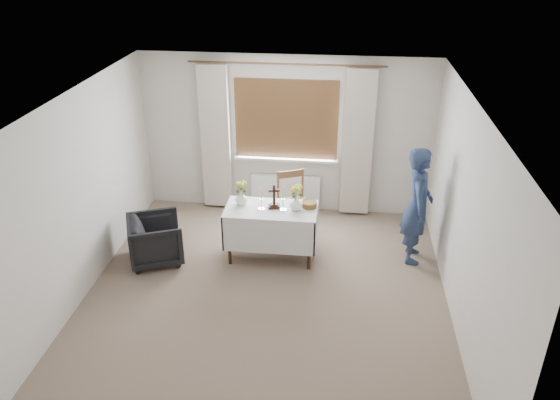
# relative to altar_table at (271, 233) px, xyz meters

# --- Properties ---
(ground) EXTENTS (5.00, 5.00, 0.00)m
(ground) POSITION_rel_altar_table_xyz_m (0.05, -0.99, -0.38)
(ground) COLOR #836D5A
(ground) RESTS_ON ground
(altar_table) EXTENTS (1.24, 0.64, 0.76)m
(altar_table) POSITION_rel_altar_table_xyz_m (0.00, 0.00, 0.00)
(altar_table) COLOR white
(altar_table) RESTS_ON ground
(wooden_chair) EXTENTS (0.58, 0.58, 0.96)m
(wooden_chair) POSITION_rel_altar_table_xyz_m (0.25, 0.69, 0.10)
(wooden_chair) COLOR brown
(wooden_chair) RESTS_ON ground
(armchair) EXTENTS (0.92, 0.91, 0.65)m
(armchair) POSITION_rel_altar_table_xyz_m (-1.56, -0.26, -0.06)
(armchair) COLOR black
(armchair) RESTS_ON ground
(person) EXTENTS (0.42, 0.62, 1.64)m
(person) POSITION_rel_altar_table_xyz_m (1.95, 0.20, 0.44)
(person) COLOR navy
(person) RESTS_ON ground
(radiator) EXTENTS (1.10, 0.10, 0.60)m
(radiator) POSITION_rel_altar_table_xyz_m (0.05, 1.43, -0.08)
(radiator) COLOR white
(radiator) RESTS_ON ground
(wooden_cross) EXTENTS (0.18, 0.14, 0.34)m
(wooden_cross) POSITION_rel_altar_table_xyz_m (0.04, 0.03, 0.55)
(wooden_cross) COLOR black
(wooden_cross) RESTS_ON altar_table
(candlestick_left) EXTENTS (0.11, 0.11, 0.32)m
(candlestick_left) POSITION_rel_altar_table_xyz_m (-0.12, -0.04, 0.54)
(candlestick_left) COLOR white
(candlestick_left) RESTS_ON altar_table
(candlestick_right) EXTENTS (0.11, 0.11, 0.34)m
(candlestick_right) POSITION_rel_altar_table_xyz_m (0.17, -0.03, 0.55)
(candlestick_right) COLOR white
(candlestick_right) RESTS_ON altar_table
(flower_vase_left) EXTENTS (0.21, 0.21, 0.18)m
(flower_vase_left) POSITION_rel_altar_table_xyz_m (-0.42, 0.09, 0.47)
(flower_vase_left) COLOR white
(flower_vase_left) RESTS_ON altar_table
(flower_vase_right) EXTENTS (0.21, 0.21, 0.19)m
(flower_vase_right) POSITION_rel_altar_table_xyz_m (0.33, 0.01, 0.48)
(flower_vase_right) COLOR white
(flower_vase_right) RESTS_ON altar_table
(wicker_basket) EXTENTS (0.27, 0.27, 0.08)m
(wicker_basket) POSITION_rel_altar_table_xyz_m (0.51, 0.11, 0.42)
(wicker_basket) COLOR brown
(wicker_basket) RESTS_ON altar_table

